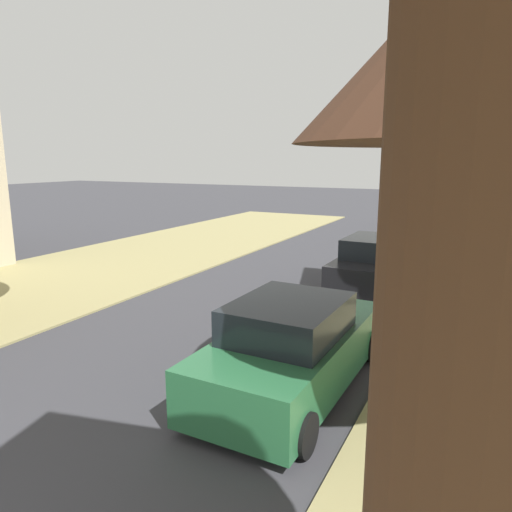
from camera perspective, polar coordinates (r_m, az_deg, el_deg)
The scene contains 6 objects.
stop_sign_far at distance 10.79m, azimuth 20.44°, elevation 2.41°, with size 0.81×0.50×2.95m.
street_tree_right_mid_a at distance 6.35m, azimuth 28.27°, elevation 23.11°, with size 4.71×4.71×6.44m.
parked_sedan_green at distance 7.94m, azimuth 4.45°, elevation -11.00°, with size 2.01×4.43×1.57m.
parked_sedan_black at distance 14.25m, azimuth 14.38°, elevation -1.06°, with size 2.01×4.43×1.57m.
parked_sedan_white at distance 20.65m, azimuth 18.92°, elevation 2.56°, with size 2.01×4.43×1.57m.
parked_sedan_tan at distance 27.04m, azimuth 20.77°, elevation 4.47°, with size 2.01×4.43×1.57m.
Camera 1 is at (5.11, 0.07, 3.79)m, focal length 33.07 mm.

